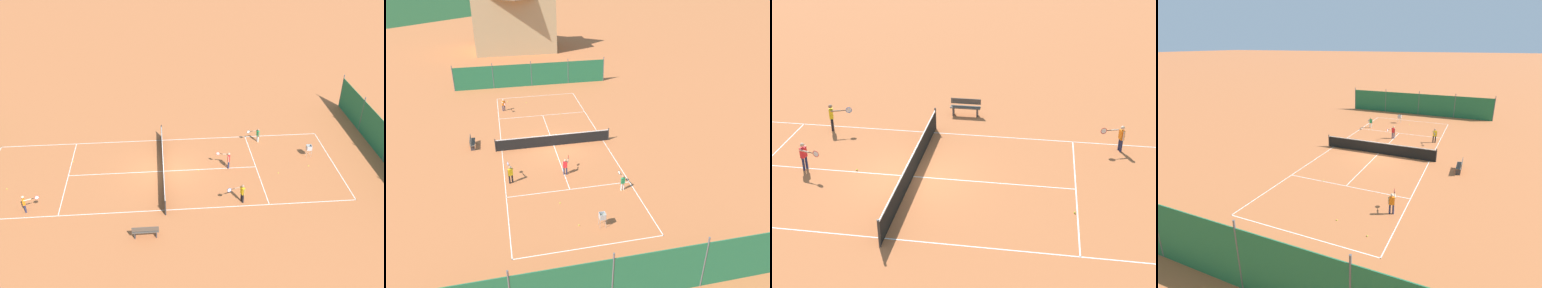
{
  "view_description": "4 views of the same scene",
  "coord_description": "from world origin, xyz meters",
  "views": [
    {
      "loc": [
        -25.16,
        0.14,
        17.69
      ],
      "look_at": [
        1.78,
        -2.11,
        0.98
      ],
      "focal_mm": 42.0,
      "sensor_mm": 36.0,
      "label": 1
    },
    {
      "loc": [
        -3.97,
        -26.39,
        13.79
      ],
      "look_at": [
        1.62,
        -1.64,
        0.77
      ],
      "focal_mm": 35.0,
      "sensor_mm": 36.0,
      "label": 2
    },
    {
      "loc": [
        17.92,
        4.79,
        10.8
      ],
      "look_at": [
        -0.8,
        1.94,
        1.2
      ],
      "focal_mm": 50.0,
      "sensor_mm": 36.0,
      "label": 3
    },
    {
      "loc": [
        -7.11,
        21.89,
        8.55
      ],
      "look_at": [
        1.78,
        1.76,
        1.13
      ],
      "focal_mm": 28.0,
      "sensor_mm": 36.0,
      "label": 4
    }
  ],
  "objects": [
    {
      "name": "ground_plane",
      "position": [
        0.0,
        0.0,
        0.0
      ],
      "size": [
        600.0,
        600.0,
        0.0
      ],
      "primitive_type": "plane",
      "color": "#BC6638"
    },
    {
      "name": "court_line_markings",
      "position": [
        0.0,
        0.0,
        0.0
      ],
      "size": [
        8.25,
        23.85,
        0.01
      ],
      "color": "white",
      "rests_on": "ground"
    },
    {
      "name": "tennis_net",
      "position": [
        0.0,
        0.0,
        0.5
      ],
      "size": [
        9.18,
        0.08,
        1.06
      ],
      "color": "#2D2D2D",
      "rests_on": "ground"
    },
    {
      "name": "windscreen_fence_far",
      "position": [
        -0.0,
        15.5,
        1.31
      ],
      "size": [
        17.28,
        0.08,
        2.9
      ],
      "color": "#236B42",
      "rests_on": "ground"
    },
    {
      "name": "windscreen_fence_near",
      "position": [
        -0.0,
        -15.5,
        1.31
      ],
      "size": [
        17.28,
        0.08,
        2.9
      ],
      "color": "#236B42",
      "rests_on": "ground"
    },
    {
      "name": "player_near_service",
      "position": [
        -3.69,
        -4.72,
        0.75
      ],
      "size": [
        0.42,
        1.11,
        1.3
      ],
      "color": "black",
      "rests_on": "ground"
    },
    {
      "name": "player_far_service",
      "position": [
        3.33,
        -7.14,
        0.65
      ],
      "size": [
        0.37,
        0.98,
        1.1
      ],
      "color": "white",
      "rests_on": "ground"
    },
    {
      "name": "player_near_baseline",
      "position": [
        -3.53,
        8.34,
        0.7
      ],
      "size": [
        0.38,
        1.04,
        1.19
      ],
      "color": "#23284C",
      "rests_on": "ground"
    },
    {
      "name": "player_far_baseline",
      "position": [
        0.09,
        -4.44,
        0.7
      ],
      "size": [
        0.61,
        0.95,
        1.2
      ],
      "color": "#23284C",
      "rests_on": "ground"
    },
    {
      "name": "tennis_ball_by_net_right",
      "position": [
        -1.19,
        10.13,
        0.03
      ],
      "size": [
        0.07,
        0.07,
        0.07
      ],
      "primitive_type": "sphere",
      "color": "#CCE033",
      "rests_on": "ground"
    },
    {
      "name": "tennis_ball_near_corner",
      "position": [
        -0.9,
        -7.76,
        0.03
      ],
      "size": [
        0.07,
        0.07,
        0.07
      ],
      "primitive_type": "sphere",
      "color": "#CCE033",
      "rests_on": "ground"
    },
    {
      "name": "tennis_ball_alley_left",
      "position": [
        1.66,
        6.3,
        0.03
      ],
      "size": [
        0.07,
        0.07,
        0.07
      ],
      "primitive_type": "sphere",
      "color": "#CCE033",
      "rests_on": "ground"
    },
    {
      "name": "tennis_ball_mid_court",
      "position": [
        -0.13,
        -2.38,
        0.03
      ],
      "size": [
        0.07,
        0.07,
        0.07
      ],
      "primitive_type": "sphere",
      "color": "#CCE033",
      "rests_on": "ground"
    },
    {
      "name": "tennis_ball_far_corner",
      "position": [
        -3.07,
        10.74,
        0.03
      ],
      "size": [
        0.07,
        0.07,
        0.07
      ],
      "primitive_type": "sphere",
      "color": "#CCE033",
      "rests_on": "ground"
    },
    {
      "name": "tennis_ball_alley_right",
      "position": [
        -0.22,
        -10.07,
        0.03
      ],
      "size": [
        0.07,
        0.07,
        0.07
      ],
      "primitive_type": "sphere",
      "color": "#CCE033",
      "rests_on": "ground"
    },
    {
      "name": "ball_hopper",
      "position": [
        1.05,
        -10.4,
        0.65
      ],
      "size": [
        0.36,
        0.36,
        0.89
      ],
      "color": "#B7B7BC",
      "rests_on": "ground"
    },
    {
      "name": "courtside_bench",
      "position": [
        -6.34,
        1.17,
        0.45
      ],
      "size": [
        0.36,
        1.5,
        0.84
      ],
      "color": "#51473D",
      "rests_on": "ground"
    },
    {
      "name": "alpine_chalet",
      "position": [
        -0.46,
        34.63,
        5.82
      ],
      "size": [
        13.0,
        10.0,
        11.2
      ],
      "color": "tan",
      "rests_on": "ground"
    }
  ]
}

